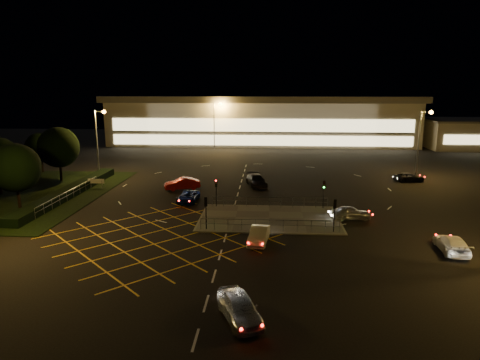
# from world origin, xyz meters

# --- Properties ---
(ground) EXTENTS (180.00, 180.00, 0.00)m
(ground) POSITION_xyz_m (0.00, 0.00, 0.00)
(ground) COLOR black
(ground) RESTS_ON ground
(pedestrian_island) EXTENTS (14.00, 9.00, 0.12)m
(pedestrian_island) POSITION_xyz_m (2.00, -2.00, 0.06)
(pedestrian_island) COLOR #4C4944
(pedestrian_island) RESTS_ON ground
(grass_verge) EXTENTS (18.00, 30.00, 0.08)m
(grass_verge) POSITION_xyz_m (-28.00, 6.00, 0.04)
(grass_verge) COLOR black
(grass_verge) RESTS_ON ground
(hedge) EXTENTS (2.00, 26.00, 1.00)m
(hedge) POSITION_xyz_m (-23.00, 6.00, 0.50)
(hedge) COLOR black
(hedge) RESTS_ON ground
(supermarket) EXTENTS (72.00, 26.50, 10.50)m
(supermarket) POSITION_xyz_m (0.00, 61.95, 5.31)
(supermarket) COLOR beige
(supermarket) RESTS_ON ground
(retail_unit_a) EXTENTS (18.80, 14.80, 6.35)m
(retail_unit_a) POSITION_xyz_m (46.00, 53.97, 3.21)
(retail_unit_a) COLOR beige
(retail_unit_a) RESTS_ON ground
(streetlight_nw) EXTENTS (1.78, 0.56, 10.03)m
(streetlight_nw) POSITION_xyz_m (-23.56, 18.00, 6.56)
(streetlight_nw) COLOR slate
(streetlight_nw) RESTS_ON ground
(streetlight_ne) EXTENTS (1.78, 0.56, 10.03)m
(streetlight_ne) POSITION_xyz_m (24.44, 20.00, 6.56)
(streetlight_ne) COLOR slate
(streetlight_ne) RESTS_ON ground
(streetlight_far_left) EXTENTS (1.78, 0.56, 10.03)m
(streetlight_far_left) POSITION_xyz_m (-9.56, 48.00, 6.56)
(streetlight_far_left) COLOR slate
(streetlight_far_left) RESTS_ON ground
(streetlight_far_right) EXTENTS (1.78, 0.56, 10.03)m
(streetlight_far_right) POSITION_xyz_m (30.44, 50.00, 6.56)
(streetlight_far_right) COLOR slate
(streetlight_far_right) RESTS_ON ground
(signal_sw) EXTENTS (0.28, 0.30, 3.15)m
(signal_sw) POSITION_xyz_m (-4.00, -5.99, 2.37)
(signal_sw) COLOR black
(signal_sw) RESTS_ON pedestrian_island
(signal_se) EXTENTS (0.28, 0.30, 3.15)m
(signal_se) POSITION_xyz_m (8.00, -5.99, 2.37)
(signal_se) COLOR black
(signal_se) RESTS_ON pedestrian_island
(signal_nw) EXTENTS (0.28, 0.30, 3.15)m
(signal_nw) POSITION_xyz_m (-4.00, 1.99, 2.37)
(signal_nw) COLOR black
(signal_nw) RESTS_ON pedestrian_island
(signal_ne) EXTENTS (0.28, 0.30, 3.15)m
(signal_ne) POSITION_xyz_m (8.00, 1.99, 2.37)
(signal_ne) COLOR black
(signal_ne) RESTS_ON pedestrian_island
(tree_c) EXTENTS (5.76, 5.76, 7.84)m
(tree_c) POSITION_xyz_m (-28.00, 14.00, 4.95)
(tree_c) COLOR black
(tree_c) RESTS_ON ground
(tree_d) EXTENTS (4.68, 4.68, 6.37)m
(tree_d) POSITION_xyz_m (-34.00, 20.00, 4.02)
(tree_d) COLOR black
(tree_d) RESTS_ON ground
(tree_e) EXTENTS (5.40, 5.40, 7.35)m
(tree_e) POSITION_xyz_m (-26.00, 0.00, 4.64)
(tree_e) COLOR black
(tree_e) RESTS_ON ground
(car_near_silver) EXTENTS (3.43, 4.92, 1.56)m
(car_near_silver) POSITION_xyz_m (0.24, -21.76, 0.78)
(car_near_silver) COLOR silver
(car_near_silver) RESTS_ON ground
(car_queue_white) EXTENTS (1.98, 4.40, 1.40)m
(car_queue_white) POSITION_xyz_m (1.08, -9.00, 0.70)
(car_queue_white) COLOR white
(car_queue_white) RESTS_ON ground
(car_left_blue) EXTENTS (2.31, 4.69, 1.28)m
(car_left_blue) POSITION_xyz_m (-7.61, 3.99, 0.64)
(car_left_blue) COLOR navy
(car_left_blue) RESTS_ON ground
(car_far_dkgrey) EXTENTS (3.46, 5.68, 1.54)m
(car_far_dkgrey) POSITION_xyz_m (0.24, 12.80, 0.77)
(car_far_dkgrey) COLOR black
(car_far_dkgrey) RESTS_ON ground
(car_right_silver) EXTENTS (4.23, 1.99, 1.40)m
(car_right_silver) POSITION_xyz_m (10.34, -1.66, 0.70)
(car_right_silver) COLOR silver
(car_right_silver) RESTS_ON ground
(car_circ_red) EXTENTS (4.94, 3.26, 1.54)m
(car_circ_red) POSITION_xyz_m (-9.59, 10.26, 0.77)
(car_circ_red) COLOR maroon
(car_circ_red) RESTS_ON ground
(car_east_grey) EXTENTS (4.79, 3.05, 1.23)m
(car_east_grey) POSITION_xyz_m (22.14, 17.27, 0.61)
(car_east_grey) COLOR black
(car_east_grey) RESTS_ON ground
(car_approach_white) EXTENTS (2.22, 4.86, 1.38)m
(car_approach_white) POSITION_xyz_m (17.05, -10.08, 0.69)
(car_approach_white) COLOR silver
(car_approach_white) RESTS_ON ground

